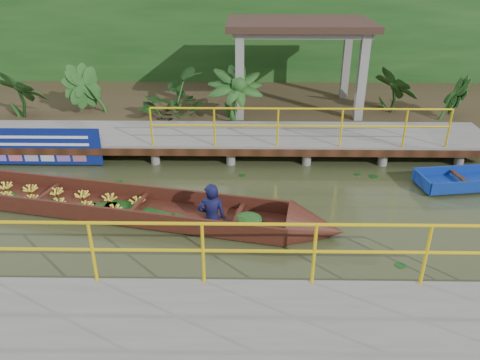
{
  "coord_description": "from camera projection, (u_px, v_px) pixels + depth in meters",
  "views": [
    {
      "loc": [
        1.42,
        -8.63,
        5.06
      ],
      "look_at": [
        1.28,
        0.5,
        0.6
      ],
      "focal_mm": 35.0,
      "sensor_mm": 36.0,
      "label": 1
    }
  ],
  "objects": [
    {
      "name": "land_strip",
      "position": [
        207.0,
        103.0,
        16.63
      ],
      "size": [
        30.0,
        8.0,
        0.45
      ],
      "primitive_type": "cube",
      "color": "#362B1B",
      "rests_on": "ground"
    },
    {
      "name": "far_dock",
      "position": [
        196.0,
        137.0,
        12.86
      ],
      "size": [
        16.0,
        2.06,
        1.66
      ],
      "color": "slate",
      "rests_on": "ground"
    },
    {
      "name": "tropical_plants",
      "position": [
        226.0,
        90.0,
        14.18
      ],
      "size": [
        14.34,
        1.34,
        1.67
      ],
      "color": "#153D13",
      "rests_on": "ground"
    },
    {
      "name": "pavilion",
      "position": [
        299.0,
        33.0,
        14.37
      ],
      "size": [
        4.4,
        3.0,
        3.0
      ],
      "color": "slate",
      "rests_on": "ground"
    },
    {
      "name": "near_dock",
      "position": [
        213.0,
        359.0,
        6.07
      ],
      "size": [
        18.0,
        2.4,
        1.73
      ],
      "color": "slate",
      "rests_on": "ground"
    },
    {
      "name": "blue_banner",
      "position": [
        39.0,
        146.0,
        12.03
      ],
      "size": [
        3.2,
        0.04,
        1.0
      ],
      "color": "navy",
      "rests_on": "ground"
    },
    {
      "name": "ground",
      "position": [
        180.0,
        215.0,
        9.99
      ],
      "size": [
        80.0,
        80.0,
        0.0
      ],
      "primitive_type": "plane",
      "color": "#2D361B",
      "rests_on": "ground"
    },
    {
      "name": "foliage_backdrop",
      "position": [
        211.0,
        40.0,
        18.1
      ],
      "size": [
        30.0,
        0.8,
        4.0
      ],
      "primitive_type": "cube",
      "color": "#153D13",
      "rests_on": "ground"
    },
    {
      "name": "vendor_boat",
      "position": [
        99.0,
        201.0,
        10.12
      ],
      "size": [
        10.81,
        3.28,
        2.08
      ],
      "rotation": [
        0.0,
        0.0,
        -0.21
      ],
      "color": "#35150E",
      "rests_on": "ground"
    }
  ]
}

